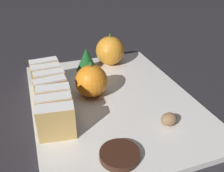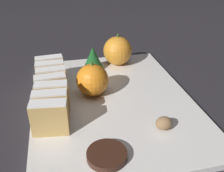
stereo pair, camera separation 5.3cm
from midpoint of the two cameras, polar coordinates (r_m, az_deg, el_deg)
ground_plane at (r=0.55m, az=2.75°, el=-3.89°), size 6.00×6.00×0.00m
serving_platter at (r=0.54m, az=2.77°, el=-3.36°), size 0.34×0.44×0.01m
stollen_slice_front at (r=0.44m, az=-10.70°, el=-7.30°), size 0.07×0.03×0.06m
stollen_slice_second at (r=0.46m, az=-10.65°, el=-4.90°), size 0.06×0.03×0.06m
stollen_slice_third at (r=0.49m, az=-10.51°, el=-2.75°), size 0.06×0.03×0.06m
stollen_slice_fourth at (r=0.52m, az=-10.88°, el=-0.88°), size 0.06×0.03×0.06m
stollen_slice_fifth at (r=0.55m, az=-10.89°, el=0.83°), size 0.06×0.03×0.06m
stollen_slice_sixth at (r=0.57m, az=-11.31°, el=2.33°), size 0.06×0.03×0.06m
stollen_slice_back at (r=0.60m, az=-11.55°, el=3.70°), size 0.06×0.03×0.06m
orange_near at (r=0.54m, az=-1.73°, el=1.33°), size 0.07×0.07×0.08m
orange_far at (r=0.68m, az=3.51°, el=8.00°), size 0.08×0.08×0.09m
walnut at (r=0.47m, az=15.03°, el=-8.32°), size 0.03×0.02×0.02m
chocolate_cookie at (r=0.40m, az=2.71°, el=-15.61°), size 0.06×0.06×0.01m
evergreen_sprig at (r=0.65m, az=-2.06°, el=6.27°), size 0.06×0.06×0.06m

